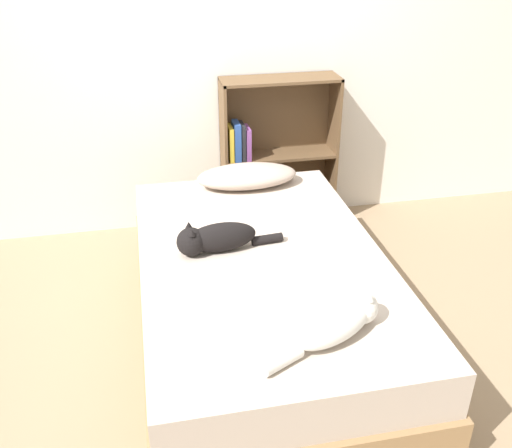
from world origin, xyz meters
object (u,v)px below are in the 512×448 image
(bed, at_px, (262,300))
(cat_dark, at_px, (214,238))
(bookshelf, at_px, (273,151))
(pillow, at_px, (247,176))
(cat_light, at_px, (336,322))

(bed, distance_m, cat_dark, 0.43)
(bed, distance_m, bookshelf, 1.44)
(pillow, relative_size, cat_dark, 1.14)
(bed, relative_size, bookshelf, 1.87)
(bed, bearing_deg, pillow, 84.32)
(bed, bearing_deg, cat_dark, 158.34)
(cat_dark, bearing_deg, pillow, -117.71)
(bookshelf, bearing_deg, cat_light, -95.93)
(pillow, bearing_deg, cat_dark, -112.74)
(pillow, bearing_deg, bed, -95.68)
(cat_dark, relative_size, bookshelf, 0.51)
(bookshelf, bearing_deg, pillow, -119.54)
(pillow, distance_m, bookshelf, 0.59)
(pillow, distance_m, cat_light, 1.52)
(cat_light, relative_size, cat_dark, 1.00)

